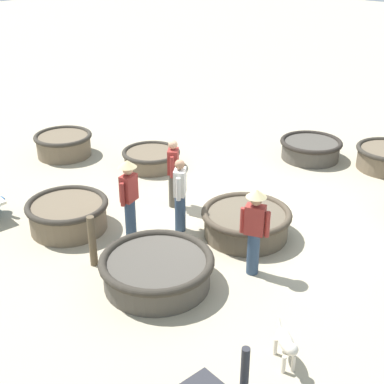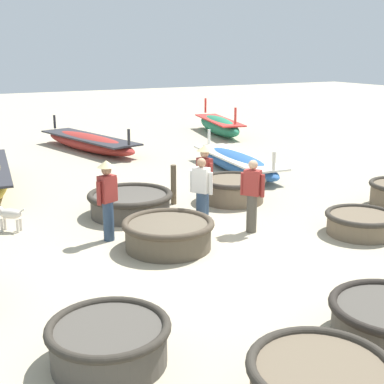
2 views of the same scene
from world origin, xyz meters
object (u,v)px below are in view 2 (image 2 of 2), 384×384
long_boat_red_hull (237,162)px  fisherman_hauling (107,195)px  fisherman_by_coracle (204,175)px  long_boat_green_hull (89,142)px  fisherman_standing_left (201,192)px  coracle_nearest (130,202)px  mooring_post_mid_beach (174,185)px  coracle_front_left (109,341)px  dog (9,214)px  long_boat_white_hull (219,125)px  coracle_weathered (361,222)px  coracle_front_right (233,189)px  coracle_center (168,233)px  fisherman_crouching (252,194)px

long_boat_red_hull → fisherman_hauling: (-5.73, -4.13, 0.65)m
fisherman_by_coracle → long_boat_red_hull: bearing=48.0°
long_boat_red_hull → fisherman_hauling: 7.10m
long_boat_green_hull → fisherman_standing_left: (-0.62, -10.06, 0.51)m
coracle_nearest → mooring_post_mid_beach: (1.30, 0.35, 0.20)m
long_boat_red_hull → mooring_post_mid_beach: long_boat_red_hull is taller
fisherman_by_coracle → mooring_post_mid_beach: 1.26m
coracle_front_left → dog: 5.77m
fisherman_by_coracle → coracle_nearest: bearing=153.0°
long_boat_white_hull → fisherman_hauling: 14.27m
coracle_weathered → long_boat_white_hull: (4.28, 13.10, 0.15)m
long_boat_red_hull → fisherman_hauling: fisherman_hauling is taller
coracle_front_left → coracle_weathered: (6.31, 2.10, -0.04)m
long_boat_red_hull → fisherman_standing_left: bearing=-130.4°
coracle_front_right → long_boat_red_hull: bearing=55.6°
coracle_center → fisherman_hauling: 1.46m
coracle_center → long_boat_red_hull: long_boat_red_hull is taller
coracle_center → long_boat_white_hull: 14.50m
long_boat_green_hull → fisherman_standing_left: 10.09m
coracle_front_left → coracle_nearest: size_ratio=0.78×
coracle_nearest → coracle_front_left: bearing=-113.9°
fisherman_crouching → dog: size_ratio=2.74×
fisherman_crouching → mooring_post_mid_beach: fisherman_crouching is taller
coracle_center → long_boat_white_hull: (8.23, 11.94, 0.10)m
coracle_front_right → coracle_front_left: bearing=-133.7°
long_boat_white_hull → dog: bearing=-138.9°
coracle_weathered → mooring_post_mid_beach: bearing=122.8°
fisherman_by_coracle → fisherman_standing_left: fisherman_by_coracle is taller
fisherman_crouching → mooring_post_mid_beach: 2.76m
coracle_weathered → fisherman_by_coracle: 3.62m
mooring_post_mid_beach → coracle_nearest: bearing=-164.9°
coracle_nearest → fisherman_crouching: 3.02m
coracle_front_right → fisherman_hauling: 4.02m
coracle_front_right → dog: (-5.48, 0.28, 0.03)m
long_boat_green_hull → long_boat_white_hull: long_boat_white_hull is taller
coracle_center → mooring_post_mid_beach: (1.44, 2.73, 0.19)m
fisherman_standing_left → mooring_post_mid_beach: size_ratio=1.56×
fisherman_by_coracle → long_boat_white_hull: bearing=57.7°
mooring_post_mid_beach → coracle_weathered: bearing=-57.2°
coracle_front_left → fisherman_by_coracle: bearing=50.1°
fisherman_standing_left → coracle_front_right: bearing=40.6°
coracle_front_left → coracle_nearest: (2.50, 5.63, 0.01)m
fisherman_by_coracle → fisherman_standing_left: (-0.56, -0.86, -0.12)m
coracle_front_left → coracle_front_right: coracle_front_right is taller
fisherman_standing_left → fisherman_by_coracle: bearing=57.0°
coracle_front_left → coracle_weathered: size_ratio=1.03×
coracle_front_left → coracle_nearest: 6.16m
coracle_front_right → long_boat_green_hull: long_boat_green_hull is taller
coracle_front_left → fisherman_crouching: (4.34, 3.29, 0.54)m
coracle_weathered → fisherman_crouching: size_ratio=0.96×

